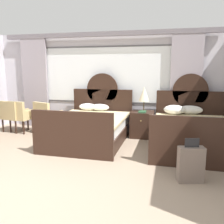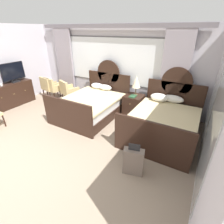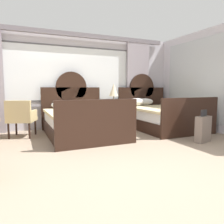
{
  "view_description": "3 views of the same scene",
  "coord_description": "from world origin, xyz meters",
  "px_view_note": "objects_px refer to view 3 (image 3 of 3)",
  "views": [
    {
      "loc": [
        1.75,
        -2.67,
        1.69
      ],
      "look_at": [
        0.63,
        1.95,
        0.85
      ],
      "focal_mm": 38.51,
      "sensor_mm": 36.0,
      "label": 1
    },
    {
      "loc": [
        2.95,
        -1.36,
        2.55
      ],
      "look_at": [
        1.03,
        2.0,
        0.61
      ],
      "focal_mm": 26.79,
      "sensor_mm": 36.0,
      "label": 2
    },
    {
      "loc": [
        -1.44,
        -2.36,
        1.12
      ],
      "look_at": [
        0.5,
        2.07,
        0.6
      ],
      "focal_mm": 34.51,
      "sensor_mm": 36.0,
      "label": 3
    }
  ],
  "objects_px": {
    "nightstand_between_beds": "(114,116)",
    "book_on_nightstand": "(116,105)",
    "bed_near_window": "(82,121)",
    "suitcase_on_floor": "(203,129)",
    "armchair_by_window_left": "(21,116)",
    "table_lamp_on_nightstand": "(114,90)",
    "bed_near_mirror": "(160,116)"
  },
  "relations": [
    {
      "from": "bed_near_window",
      "to": "table_lamp_on_nightstand",
      "type": "height_order",
      "value": "bed_near_window"
    },
    {
      "from": "bed_near_window",
      "to": "table_lamp_on_nightstand",
      "type": "xyz_separation_m",
      "value": [
        1.17,
        0.75,
        0.73
      ]
    },
    {
      "from": "nightstand_between_beds",
      "to": "suitcase_on_floor",
      "type": "bearing_deg",
      "value": -66.79
    },
    {
      "from": "table_lamp_on_nightstand",
      "to": "suitcase_on_floor",
      "type": "height_order",
      "value": "table_lamp_on_nightstand"
    },
    {
      "from": "bed_near_mirror",
      "to": "table_lamp_on_nightstand",
      "type": "xyz_separation_m",
      "value": [
        -1.12,
        0.74,
        0.73
      ]
    },
    {
      "from": "bed_near_window",
      "to": "suitcase_on_floor",
      "type": "xyz_separation_m",
      "value": [
        2.15,
        -1.66,
        -0.06
      ]
    },
    {
      "from": "table_lamp_on_nightstand",
      "to": "armchair_by_window_left",
      "type": "bearing_deg",
      "value": -171.19
    },
    {
      "from": "bed_near_window",
      "to": "suitcase_on_floor",
      "type": "bearing_deg",
      "value": -37.59
    },
    {
      "from": "bed_near_window",
      "to": "suitcase_on_floor",
      "type": "height_order",
      "value": "bed_near_window"
    },
    {
      "from": "bed_near_window",
      "to": "armchair_by_window_left",
      "type": "height_order",
      "value": "bed_near_window"
    },
    {
      "from": "nightstand_between_beds",
      "to": "table_lamp_on_nightstand",
      "type": "xyz_separation_m",
      "value": [
        0.02,
        0.07,
        0.75
      ]
    },
    {
      "from": "nightstand_between_beds",
      "to": "table_lamp_on_nightstand",
      "type": "distance_m",
      "value": 0.76
    },
    {
      "from": "armchair_by_window_left",
      "to": "suitcase_on_floor",
      "type": "xyz_separation_m",
      "value": [
        3.49,
        -2.02,
        -0.21
      ]
    },
    {
      "from": "table_lamp_on_nightstand",
      "to": "book_on_nightstand",
      "type": "relative_size",
      "value": 2.38
    },
    {
      "from": "bed_near_mirror",
      "to": "armchair_by_window_left",
      "type": "distance_m",
      "value": 3.65
    },
    {
      "from": "nightstand_between_beds",
      "to": "book_on_nightstand",
      "type": "xyz_separation_m",
      "value": [
        0.01,
        -0.11,
        0.34
      ]
    },
    {
      "from": "nightstand_between_beds",
      "to": "armchair_by_window_left",
      "type": "height_order",
      "value": "armchair_by_window_left"
    },
    {
      "from": "bed_near_mirror",
      "to": "suitcase_on_floor",
      "type": "distance_m",
      "value": 1.67
    },
    {
      "from": "bed_near_window",
      "to": "armchair_by_window_left",
      "type": "bearing_deg",
      "value": 164.86
    },
    {
      "from": "bed_near_window",
      "to": "book_on_nightstand",
      "type": "height_order",
      "value": "bed_near_window"
    },
    {
      "from": "bed_near_mirror",
      "to": "table_lamp_on_nightstand",
      "type": "relative_size",
      "value": 3.59
    },
    {
      "from": "bed_near_mirror",
      "to": "table_lamp_on_nightstand",
      "type": "bearing_deg",
      "value": 146.39
    },
    {
      "from": "bed_near_window",
      "to": "armchair_by_window_left",
      "type": "distance_m",
      "value": 1.39
    },
    {
      "from": "book_on_nightstand",
      "to": "table_lamp_on_nightstand",
      "type": "bearing_deg",
      "value": 85.92
    },
    {
      "from": "nightstand_between_beds",
      "to": "book_on_nightstand",
      "type": "bearing_deg",
      "value": -85.18
    },
    {
      "from": "bed_near_window",
      "to": "bed_near_mirror",
      "type": "relative_size",
      "value": 1.0
    },
    {
      "from": "book_on_nightstand",
      "to": "suitcase_on_floor",
      "type": "height_order",
      "value": "suitcase_on_floor"
    },
    {
      "from": "bed_near_window",
      "to": "armchair_by_window_left",
      "type": "xyz_separation_m",
      "value": [
        -1.34,
        0.36,
        0.15
      ]
    },
    {
      "from": "suitcase_on_floor",
      "to": "bed_near_window",
      "type": "bearing_deg",
      "value": 142.41
    },
    {
      "from": "bed_near_window",
      "to": "table_lamp_on_nightstand",
      "type": "relative_size",
      "value": 3.59
    },
    {
      "from": "bed_near_mirror",
      "to": "armchair_by_window_left",
      "type": "relative_size",
      "value": 2.58
    },
    {
      "from": "armchair_by_window_left",
      "to": "suitcase_on_floor",
      "type": "height_order",
      "value": "armchair_by_window_left"
    }
  ]
}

